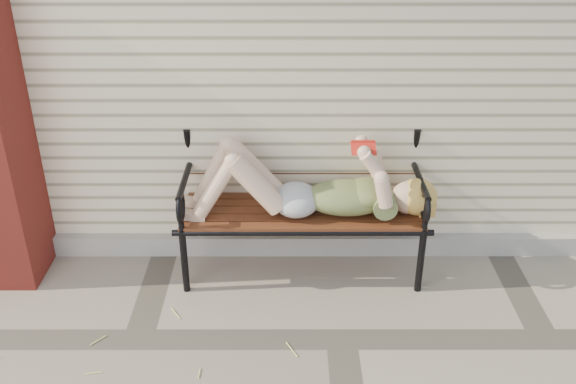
{
  "coord_description": "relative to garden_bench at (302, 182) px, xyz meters",
  "views": [
    {
      "loc": [
        -0.33,
        -3.06,
        2.64
      ],
      "look_at": [
        -0.33,
        0.63,
        0.69
      ],
      "focal_mm": 40.0,
      "sensor_mm": 36.0,
      "label": 1
    }
  ],
  "objects": [
    {
      "name": "ground",
      "position": [
        0.23,
        -0.86,
        -0.65
      ],
      "size": [
        80.0,
        80.0,
        0.0
      ],
      "primitive_type": "plane",
      "color": "gray",
      "rests_on": "ground"
    },
    {
      "name": "foundation_strip",
      "position": [
        0.23,
        0.11,
        -0.57
      ],
      "size": [
        8.0,
        0.1,
        0.15
      ],
      "primitive_type": "cube",
      "color": "#AAA39A",
      "rests_on": "ground"
    },
    {
      "name": "garden_bench",
      "position": [
        0.0,
        0.0,
        0.0
      ],
      "size": [
        1.79,
        0.71,
        1.16
      ],
      "color": "black",
      "rests_on": "ground"
    },
    {
      "name": "reading_woman",
      "position": [
        0.01,
        -0.14,
        0.04
      ],
      "size": [
        1.69,
        0.38,
        0.53
      ],
      "color": "#092F43",
      "rests_on": "ground"
    }
  ]
}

